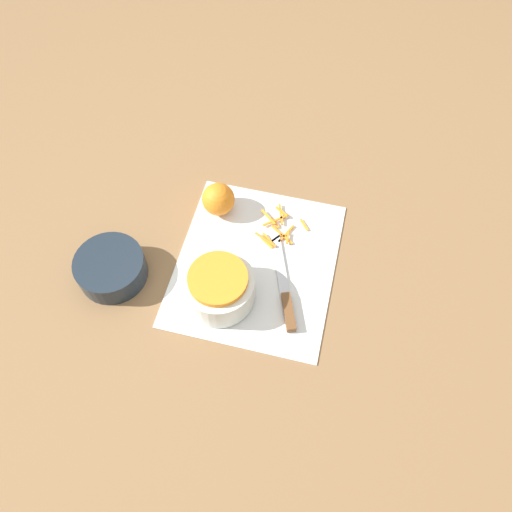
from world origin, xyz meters
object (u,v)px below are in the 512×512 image
bowl_dark (111,268)px  knife (286,298)px  bowl_speckled (219,287)px  orange_left (218,199)px

bowl_dark → knife: bowl_dark is taller
bowl_speckled → bowl_dark: 0.25m
knife → orange_left: 0.29m
bowl_speckled → orange_left: (0.22, 0.07, -0.00)m
bowl_dark → knife: bearing=-86.0°
bowl_speckled → bowl_dark: size_ratio=1.00×
bowl_speckled → orange_left: bearing=16.2°
orange_left → bowl_dark: bearing=141.2°
knife → orange_left: (0.20, 0.21, 0.03)m
bowl_speckled → bowl_dark: bowl_speckled is taller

